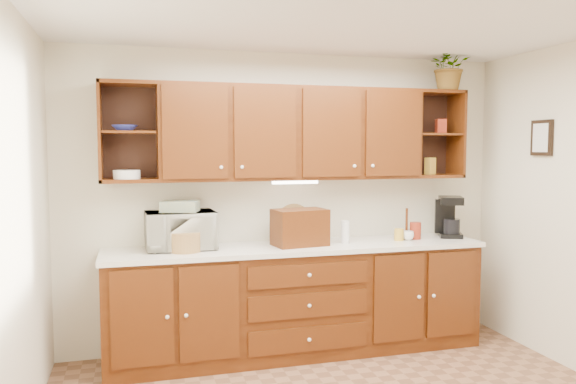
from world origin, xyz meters
TOP-DOWN VIEW (x-y plane):
  - ceiling at (0.00, 0.00)m, footprint 4.00×4.00m
  - back_wall at (0.00, 1.75)m, footprint 4.00×0.00m
  - left_wall at (-2.00, 0.00)m, footprint 0.00×3.50m
  - base_cabinets at (0.00, 1.45)m, footprint 3.20×0.60m
  - countertop at (0.00, 1.44)m, footprint 3.24×0.64m
  - upper_cabinets at (0.01, 1.59)m, footprint 3.20×0.33m
  - undercabinet_light at (0.00, 1.53)m, footprint 0.40×0.05m
  - framed_picture at (1.98, 0.90)m, footprint 0.03×0.24m
  - wicker_basket at (-0.95, 1.39)m, footprint 0.27×0.27m
  - microwave at (-0.98, 1.53)m, footprint 0.57×0.40m
  - towel_stack at (-0.98, 1.53)m, footprint 0.34×0.29m
  - wine_bottle at (-0.15, 1.50)m, footprint 0.09×0.09m
  - woven_tray at (0.04, 1.69)m, footprint 0.33×0.10m
  - bread_box at (0.01, 1.42)m, footprint 0.48×0.34m
  - mug_tree at (1.04, 1.49)m, footprint 0.25×0.25m
  - canister_red at (1.12, 1.46)m, footprint 0.12×0.12m
  - canister_white at (0.42, 1.42)m, footprint 0.09×0.09m
  - canister_yellow at (0.93, 1.42)m, footprint 0.09×0.09m
  - coffee_maker at (1.49, 1.50)m, footprint 0.29×0.33m
  - bowl_stack at (-1.40, 1.55)m, footprint 0.24×0.24m
  - plate_stack at (-1.39, 1.55)m, footprint 0.22×0.22m
  - pantry_box_yellow at (1.32, 1.57)m, footprint 0.11×0.10m
  - pantry_box_red at (1.42, 1.57)m, footprint 0.10×0.09m
  - potted_plant at (1.47, 1.52)m, footprint 0.42×0.37m

SIDE VIEW (x-z plane):
  - base_cabinets at x=0.00m, z-range 0.00..0.90m
  - countertop at x=0.00m, z-range 0.90..0.94m
  - woven_tray at x=0.04m, z-range 0.79..1.11m
  - mug_tree at x=1.04m, z-range 0.84..1.12m
  - canister_yellow at x=0.93m, z-range 0.94..1.05m
  - canister_red at x=1.12m, z-range 0.94..1.09m
  - wicker_basket at x=-0.95m, z-range 0.94..1.10m
  - canister_white at x=0.42m, z-range 0.94..1.13m
  - wine_bottle at x=-0.15m, z-range 0.94..1.23m
  - microwave at x=-0.98m, z-range 0.94..1.25m
  - bread_box at x=0.01m, z-range 0.94..1.25m
  - coffee_maker at x=1.49m, z-range 0.93..1.31m
  - towel_stack at x=-0.98m, z-range 1.25..1.33m
  - back_wall at x=0.00m, z-range -0.70..3.30m
  - left_wall at x=-2.00m, z-range -0.45..3.05m
  - undercabinet_light at x=0.00m, z-range 1.46..1.48m
  - plate_stack at x=-1.39m, z-range 1.52..1.59m
  - pantry_box_yellow at x=1.32m, z-range 1.52..1.68m
  - framed_picture at x=1.98m, z-range 1.70..2.00m
  - upper_cabinets at x=0.01m, z-range 1.49..2.29m
  - bowl_stack at x=-1.40m, z-range 1.90..1.95m
  - pantry_box_red at x=1.42m, z-range 1.90..2.03m
  - potted_plant at x=1.47m, z-range 2.29..2.73m
  - ceiling at x=0.00m, z-range 2.60..2.60m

